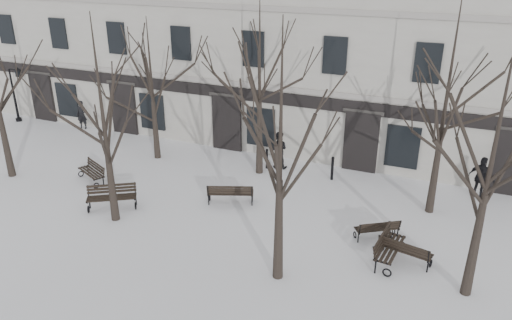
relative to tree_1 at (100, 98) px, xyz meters
The scene contains 20 objects.
ground 6.59m from the tree_1, ahead, with size 100.00×100.00×0.00m, color white.
building 14.12m from the tree_1, 72.17° to the left, with size 40.40×10.20×11.40m.
tree_1 is the anchor object (origin of this frame).
tree_2 7.28m from the tree_1, ahead, with size 5.79×5.79×8.28m.
tree_3 12.88m from the tree_1, ahead, with size 5.75×5.75×8.21m.
tree_4 6.33m from the tree_1, 108.24° to the left, with size 4.90×4.90×7.00m.
tree_5 7.23m from the tree_1, 60.83° to the left, with size 5.93×5.93×8.46m.
tree_6 12.61m from the tree_1, 25.87° to the left, with size 5.99×5.99×8.55m.
bench_0 4.53m from the tree_1, 133.62° to the left, with size 2.01×1.63×0.99m.
bench_1 6.43m from the tree_1, 38.76° to the left, with size 1.99×1.32×0.96m.
bench_2 11.85m from the tree_1, ahead, with size 1.85×1.00×0.89m.
bench_3 6.00m from the tree_1, 141.78° to the left, with size 1.82×1.32×0.88m.
bench_4 11.05m from the tree_1, 14.71° to the left, with size 1.64×1.36×0.81m.
bench_5 11.31m from the tree_1, ahead, with size 0.92×2.02×0.99m.
lamp_post 15.21m from the tree_1, 149.54° to the left, with size 1.06×0.39×3.39m.
bollard_a 8.97m from the tree_1, 61.97° to the left, with size 0.13×0.13×1.02m.
bollard_b 10.67m from the tree_1, 44.90° to the left, with size 0.15×0.15×1.15m.
pedestrian_a 12.69m from the tree_1, 136.55° to the left, with size 0.61×0.40×1.68m, color black.
pedestrian_b 9.68m from the tree_1, 60.21° to the left, with size 0.89×0.69×1.83m, color black.
pedestrian_c 15.95m from the tree_1, 29.89° to the left, with size 1.10×0.46×1.87m, color black.
Camera 1 is at (7.49, -14.13, 9.89)m, focal length 35.00 mm.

